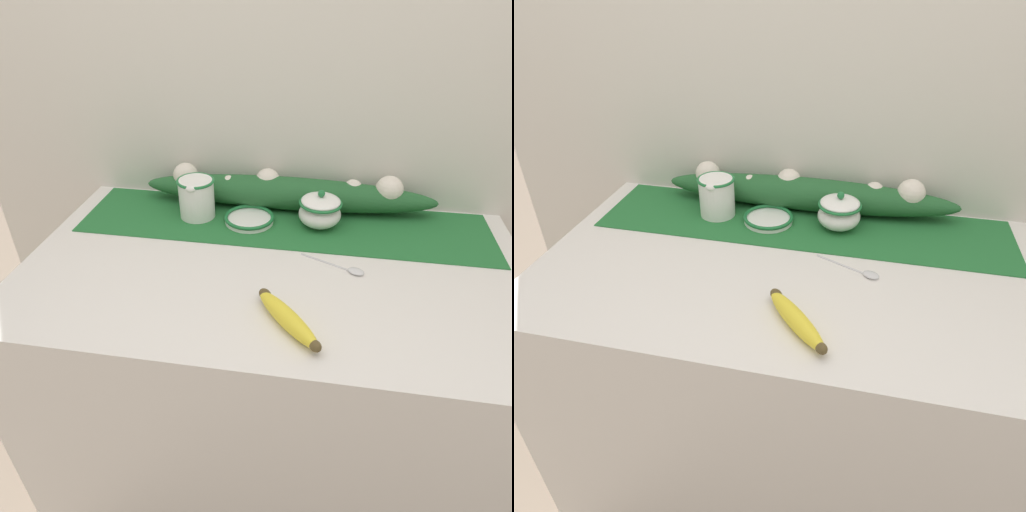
{
  "view_description": "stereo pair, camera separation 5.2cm",
  "coord_description": "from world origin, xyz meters",
  "views": [
    {
      "loc": [
        0.11,
        -0.92,
        1.58
      ],
      "look_at": [
        -0.04,
        -0.05,
        0.99
      ],
      "focal_mm": 32.0,
      "sensor_mm": 36.0,
      "label": 1
    },
    {
      "loc": [
        0.16,
        -0.91,
        1.58
      ],
      "look_at": [
        -0.04,
        -0.05,
        0.99
      ],
      "focal_mm": 32.0,
      "sensor_mm": 36.0,
      "label": 2
    }
  ],
  "objects": [
    {
      "name": "cream_pitcher",
      "position": [
        -0.25,
        0.21,
        1.0
      ],
      "size": [
        0.11,
        0.13,
        0.12
      ],
      "color": "white",
      "rests_on": "countertop"
    },
    {
      "name": "spoon",
      "position": [
        0.19,
        -0.0,
        0.94
      ],
      "size": [
        0.16,
        0.08,
        0.01
      ],
      "rotation": [
        0.0,
        0.0,
        -0.42
      ],
      "color": "silver",
      "rests_on": "countertop"
    },
    {
      "name": "banana",
      "position": [
        0.05,
        -0.22,
        0.96
      ],
      "size": [
        0.16,
        0.18,
        0.04
      ],
      "rotation": [
        0.0,
        0.0,
        -0.85
      ],
      "color": "yellow",
      "rests_on": "countertop"
    },
    {
      "name": "back_wall",
      "position": [
        0.0,
        0.38,
        1.2
      ],
      "size": [
        2.04,
        0.04,
        2.4
      ],
      "primitive_type": "cube",
      "color": "silver",
      "rests_on": "ground_plane"
    },
    {
      "name": "sugar_bowl",
      "position": [
        0.1,
        0.21,
        0.99
      ],
      "size": [
        0.12,
        0.12,
        0.11
      ],
      "color": "white",
      "rests_on": "countertop"
    },
    {
      "name": "small_dish",
      "position": [
        -0.1,
        0.2,
        0.95
      ],
      "size": [
        0.14,
        0.14,
        0.02
      ],
      "color": "white",
      "rests_on": "countertop"
    },
    {
      "name": "table_runner",
      "position": [
        0.0,
        0.21,
        0.94
      ],
      "size": [
        1.14,
        0.28,
        0.0
      ],
      "primitive_type": "cube",
      "color": "#236B33",
      "rests_on": "countertop"
    },
    {
      "name": "countertop",
      "position": [
        0.0,
        0.0,
        0.47
      ],
      "size": [
        1.24,
        0.71,
        0.94
      ],
      "primitive_type": "cube",
      "color": "silver",
      "rests_on": "ground_plane"
    },
    {
      "name": "ground_plane",
      "position": [
        0.0,
        0.0,
        0.0
      ],
      "size": [
        12.0,
        12.0,
        0.0
      ],
      "primitive_type": "plane",
      "color": "#7A6B5B"
    },
    {
      "name": "poinsettia_garland",
      "position": [
        0.0,
        0.3,
        0.99
      ],
      "size": [
        0.86,
        0.11,
        0.12
      ],
      "color": "#235B2D",
      "rests_on": "countertop"
    }
  ]
}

